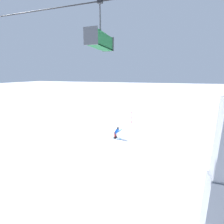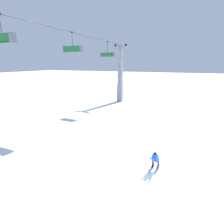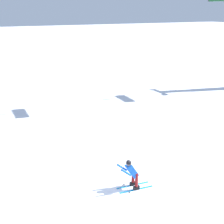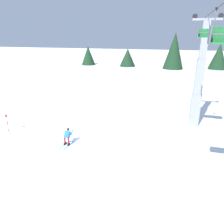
# 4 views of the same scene
# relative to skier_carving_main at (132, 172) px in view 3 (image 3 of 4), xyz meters

# --- Properties ---
(ground_plane) EXTENTS (260.00, 260.00, 0.00)m
(ground_plane) POSITION_rel_skier_carving_main_xyz_m (-0.46, -0.02, -0.81)
(ground_plane) COLOR white
(skier_carving_main) EXTENTS (1.62, 0.74, 1.55)m
(skier_carving_main) POSITION_rel_skier_carving_main_xyz_m (0.00, 0.00, 0.00)
(skier_carving_main) COLOR #198CCC
(skier_carving_main) RESTS_ON ground_plane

